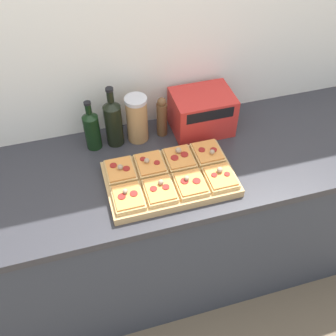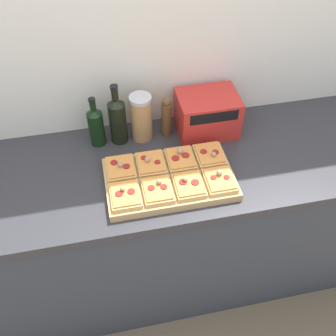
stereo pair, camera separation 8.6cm
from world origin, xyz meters
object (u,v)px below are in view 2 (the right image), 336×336
at_px(grain_jar_tall, 141,117).
at_px(toaster_oven, 207,114).
at_px(cutting_board, 169,179).
at_px(pepper_mill, 167,117).
at_px(olive_oil_bottle, 96,126).
at_px(wine_bottle, 118,119).

xyz_separation_m(grain_jar_tall, toaster_oven, (0.31, -0.02, -0.02)).
height_order(cutting_board, grain_jar_tall, grain_jar_tall).
height_order(grain_jar_tall, toaster_oven, grain_jar_tall).
bearing_deg(pepper_mill, cutting_board, -99.55).
distance_m(olive_oil_bottle, toaster_oven, 0.52).
distance_m(olive_oil_bottle, pepper_mill, 0.33).
height_order(wine_bottle, toaster_oven, wine_bottle).
relative_size(cutting_board, toaster_oven, 1.78).
bearing_deg(toaster_oven, wine_bottle, 177.85).
distance_m(cutting_board, wine_bottle, 0.38).
height_order(cutting_board, olive_oil_bottle, olive_oil_bottle).
relative_size(olive_oil_bottle, toaster_oven, 0.83).
distance_m(pepper_mill, toaster_oven, 0.19).
height_order(wine_bottle, grain_jar_tall, wine_bottle).
distance_m(wine_bottle, toaster_oven, 0.42).
bearing_deg(cutting_board, grain_jar_tall, 101.67).
distance_m(grain_jar_tall, toaster_oven, 0.31).
xyz_separation_m(grain_jar_tall, pepper_mill, (0.12, 0.00, -0.01)).
height_order(cutting_board, toaster_oven, toaster_oven).
relative_size(olive_oil_bottle, grain_jar_tall, 1.09).
height_order(wine_bottle, pepper_mill, wine_bottle).
xyz_separation_m(olive_oil_bottle, wine_bottle, (0.10, 0.00, 0.02)).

